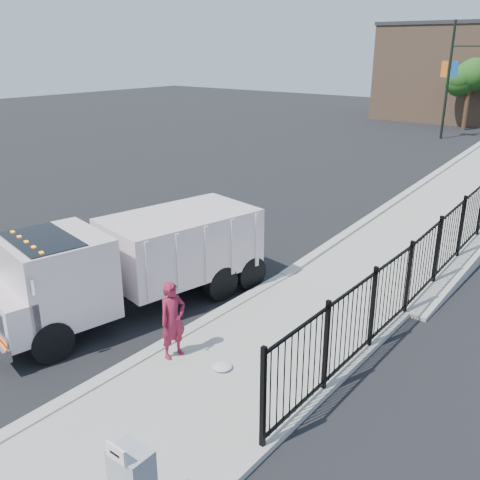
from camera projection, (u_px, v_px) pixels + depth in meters
The scene contains 10 objects.
ground at pixel (189, 335), 12.35m from camera, with size 120.00×120.00×0.00m, color black.
sidewalk at pixel (190, 409), 9.73m from camera, with size 3.55×12.00×0.12m, color #9E998E.
curb at pixel (121, 371), 10.84m from camera, with size 0.30×12.00×0.16m, color #ADAAA3.
truck at pixel (128, 260), 13.06m from camera, with size 3.58×7.35×2.41m.
worker at pixel (173, 320), 11.02m from camera, with size 0.61×0.40×1.68m, color maroon.
arrow_sign at pixel (116, 453), 6.69m from camera, with size 0.35×0.04×0.22m, color white.
debris at pixel (222, 366), 10.83m from camera, with size 0.41×0.41×0.10m, color silver.
light_pole_0 at pixel (453, 76), 37.05m from camera, with size 3.77×0.22×8.00m.
tree_0 at pixel (470, 79), 41.36m from camera, with size 2.57×2.57×5.29m.
building at pixel (447, 73), 48.74m from camera, with size 10.00×10.00×8.00m, color #8C664C.
Camera 1 is at (7.64, -7.80, 6.27)m, focal length 40.00 mm.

